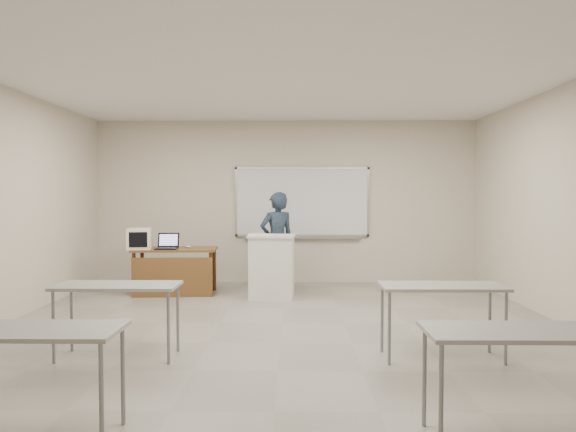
{
  "coord_description": "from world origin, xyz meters",
  "views": [
    {
      "loc": [
        0.14,
        -5.52,
        1.6
      ],
      "look_at": [
        0.06,
        2.2,
        1.3
      ],
      "focal_mm": 32.0,
      "sensor_mm": 36.0,
      "label": 1
    }
  ],
  "objects_px": {
    "whiteboard": "(302,203)",
    "mouse": "(188,247)",
    "crt_monitor": "(140,239)",
    "laptop": "(167,245)",
    "presenter": "(277,241)",
    "keyboard": "(262,235)",
    "instructor_desk": "(174,262)",
    "podium": "(272,266)"
  },
  "relations": [
    {
      "from": "whiteboard",
      "to": "mouse",
      "type": "height_order",
      "value": "whiteboard"
    },
    {
      "from": "crt_monitor",
      "to": "laptop",
      "type": "relative_size",
      "value": 1.21
    },
    {
      "from": "mouse",
      "to": "presenter",
      "type": "distance_m",
      "value": 1.48
    },
    {
      "from": "whiteboard",
      "to": "keyboard",
      "type": "distance_m",
      "value": 1.78
    },
    {
      "from": "keyboard",
      "to": "mouse",
      "type": "bearing_deg",
      "value": 172.93
    },
    {
      "from": "mouse",
      "to": "laptop",
      "type": "bearing_deg",
      "value": -174.61
    },
    {
      "from": "mouse",
      "to": "presenter",
      "type": "relative_size",
      "value": 0.06
    },
    {
      "from": "crt_monitor",
      "to": "instructor_desk",
      "type": "bearing_deg",
      "value": -7.76
    },
    {
      "from": "podium",
      "to": "laptop",
      "type": "bearing_deg",
      "value": 177.03
    },
    {
      "from": "mouse",
      "to": "keyboard",
      "type": "distance_m",
      "value": 1.37
    },
    {
      "from": "instructor_desk",
      "to": "presenter",
      "type": "xyz_separation_m",
      "value": [
        1.66,
        0.42,
        0.31
      ]
    },
    {
      "from": "crt_monitor",
      "to": "presenter",
      "type": "xyz_separation_m",
      "value": [
        2.21,
        0.44,
        -0.08
      ]
    },
    {
      "from": "podium",
      "to": "laptop",
      "type": "relative_size",
      "value": 2.9
    },
    {
      "from": "keyboard",
      "to": "instructor_desk",
      "type": "bearing_deg",
      "value": -178.41
    },
    {
      "from": "instructor_desk",
      "to": "podium",
      "type": "relative_size",
      "value": 1.34
    },
    {
      "from": "podium",
      "to": "crt_monitor",
      "type": "distance_m",
      "value": 2.2
    },
    {
      "from": "podium",
      "to": "laptop",
      "type": "xyz_separation_m",
      "value": [
        -1.7,
        0.23,
        0.31
      ]
    },
    {
      "from": "laptop",
      "to": "presenter",
      "type": "height_order",
      "value": "presenter"
    },
    {
      "from": "crt_monitor",
      "to": "mouse",
      "type": "bearing_deg",
      "value": 3.85
    },
    {
      "from": "instructor_desk",
      "to": "presenter",
      "type": "height_order",
      "value": "presenter"
    },
    {
      "from": "crt_monitor",
      "to": "podium",
      "type": "bearing_deg",
      "value": -15.23
    },
    {
      "from": "laptop",
      "to": "mouse",
      "type": "distance_m",
      "value": 0.35
    },
    {
      "from": "whiteboard",
      "to": "presenter",
      "type": "height_order",
      "value": "whiteboard"
    },
    {
      "from": "keyboard",
      "to": "presenter",
      "type": "relative_size",
      "value": 0.24
    },
    {
      "from": "instructor_desk",
      "to": "laptop",
      "type": "xyz_separation_m",
      "value": [
        -0.1,
        -0.01,
        0.28
      ]
    },
    {
      "from": "instructor_desk",
      "to": "crt_monitor",
      "type": "distance_m",
      "value": 0.67
    },
    {
      "from": "whiteboard",
      "to": "mouse",
      "type": "relative_size",
      "value": 24.86
    },
    {
      "from": "instructor_desk",
      "to": "mouse",
      "type": "xyz_separation_m",
      "value": [
        0.2,
        0.16,
        0.24
      ]
    },
    {
      "from": "laptop",
      "to": "mouse",
      "type": "height_order",
      "value": "laptop"
    },
    {
      "from": "whiteboard",
      "to": "laptop",
      "type": "height_order",
      "value": "whiteboard"
    },
    {
      "from": "instructor_desk",
      "to": "keyboard",
      "type": "bearing_deg",
      "value": -17.05
    },
    {
      "from": "whiteboard",
      "to": "instructor_desk",
      "type": "height_order",
      "value": "whiteboard"
    },
    {
      "from": "whiteboard",
      "to": "mouse",
      "type": "bearing_deg",
      "value": -150.65
    },
    {
      "from": "crt_monitor",
      "to": "keyboard",
      "type": "bearing_deg",
      "value": -19.04
    },
    {
      "from": "whiteboard",
      "to": "laptop",
      "type": "bearing_deg",
      "value": -150.56
    },
    {
      "from": "whiteboard",
      "to": "podium",
      "type": "distance_m",
      "value": 1.83
    },
    {
      "from": "crt_monitor",
      "to": "mouse",
      "type": "distance_m",
      "value": 0.78
    },
    {
      "from": "instructor_desk",
      "to": "podium",
      "type": "bearing_deg",
      "value": -11.64
    },
    {
      "from": "laptop",
      "to": "mouse",
      "type": "bearing_deg",
      "value": 28.41
    },
    {
      "from": "instructor_desk",
      "to": "keyboard",
      "type": "relative_size",
      "value": 3.29
    },
    {
      "from": "crt_monitor",
      "to": "mouse",
      "type": "relative_size",
      "value": 4.19
    },
    {
      "from": "keyboard",
      "to": "laptop",
      "type": "bearing_deg",
      "value": -177.09
    }
  ]
}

